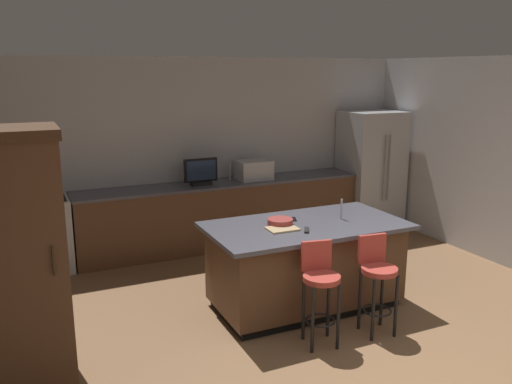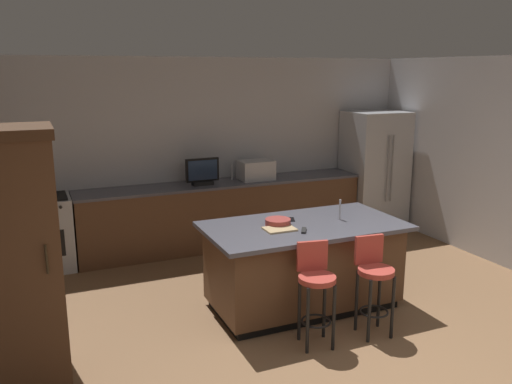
# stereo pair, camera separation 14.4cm
# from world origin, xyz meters

# --- Properties ---
(wall_back) EXTENTS (6.42, 0.12, 2.65)m
(wall_back) POSITION_xyz_m (0.00, 4.47, 1.33)
(wall_back) COLOR #BCBCC1
(wall_back) RESTS_ON ground_plane
(wall_right) EXTENTS (0.12, 4.87, 2.65)m
(wall_right) POSITION_xyz_m (3.01, 2.24, 1.33)
(wall_right) COLOR #BCBCC1
(wall_right) RESTS_ON ground_plane
(counter_back) EXTENTS (4.11, 0.62, 0.93)m
(counter_back) POSITION_xyz_m (-0.05, 4.09, 0.47)
(counter_back) COLOR brown
(counter_back) RESTS_ON ground_plane
(kitchen_island) EXTENTS (2.07, 1.10, 0.92)m
(kitchen_island) POSITION_xyz_m (0.02, 1.85, 0.47)
(kitchen_island) COLOR black
(kitchen_island) RESTS_ON ground_plane
(refrigerator) EXTENTS (0.89, 0.78, 1.84)m
(refrigerator) POSITION_xyz_m (2.45, 4.02, 0.92)
(refrigerator) COLOR #B7BABF
(refrigerator) RESTS_ON ground_plane
(range_oven) EXTENTS (0.79, 0.63, 0.95)m
(range_oven) POSITION_xyz_m (-2.50, 4.09, 0.47)
(range_oven) COLOR #B7BABF
(range_oven) RESTS_ON ground_plane
(cabinet_tower) EXTENTS (0.58, 0.64, 2.08)m
(cabinet_tower) POSITION_xyz_m (-2.64, 1.46, 1.08)
(cabinet_tower) COLOR brown
(cabinet_tower) RESTS_ON ground_plane
(microwave) EXTENTS (0.48, 0.36, 0.27)m
(microwave) POSITION_xyz_m (0.44, 4.09, 1.07)
(microwave) COLOR #B7BABF
(microwave) RESTS_ON counter_back
(tv_monitor) EXTENTS (0.47, 0.16, 0.37)m
(tv_monitor) POSITION_xyz_m (-0.38, 4.04, 1.10)
(tv_monitor) COLOR black
(tv_monitor) RESTS_ON counter_back
(sink_faucet_back) EXTENTS (0.02, 0.02, 0.24)m
(sink_faucet_back) POSITION_xyz_m (0.11, 4.19, 1.05)
(sink_faucet_back) COLOR #B2B2B7
(sink_faucet_back) RESTS_ON counter_back
(sink_faucet_island) EXTENTS (0.02, 0.02, 0.22)m
(sink_faucet_island) POSITION_xyz_m (0.45, 1.85, 1.03)
(sink_faucet_island) COLOR #B2B2B7
(sink_faucet_island) RESTS_ON kitchen_island
(bar_stool_left) EXTENTS (0.34, 0.36, 0.95)m
(bar_stool_left) POSITION_xyz_m (-0.25, 1.12, 0.57)
(bar_stool_left) COLOR #B23D33
(bar_stool_left) RESTS_ON ground_plane
(bar_stool_right) EXTENTS (0.34, 0.35, 0.95)m
(bar_stool_right) POSITION_xyz_m (0.35, 1.07, 0.56)
(bar_stool_right) COLOR #B23D33
(bar_stool_right) RESTS_ON ground_plane
(fruit_bowl) EXTENTS (0.26, 0.26, 0.06)m
(fruit_bowl) POSITION_xyz_m (-0.25, 1.93, 0.95)
(fruit_bowl) COLOR #993833
(fruit_bowl) RESTS_ON kitchen_island
(cell_phone) EXTENTS (0.12, 0.17, 0.01)m
(cell_phone) POSITION_xyz_m (-0.03, 2.05, 0.92)
(cell_phone) COLOR black
(cell_phone) RESTS_ON kitchen_island
(tv_remote) EXTENTS (0.13, 0.17, 0.02)m
(tv_remote) POSITION_xyz_m (-0.11, 1.63, 0.93)
(tv_remote) COLOR black
(tv_remote) RESTS_ON kitchen_island
(cutting_board) EXTENTS (0.31, 0.23, 0.02)m
(cutting_board) POSITION_xyz_m (-0.30, 1.77, 0.93)
(cutting_board) COLOR tan
(cutting_board) RESTS_ON kitchen_island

